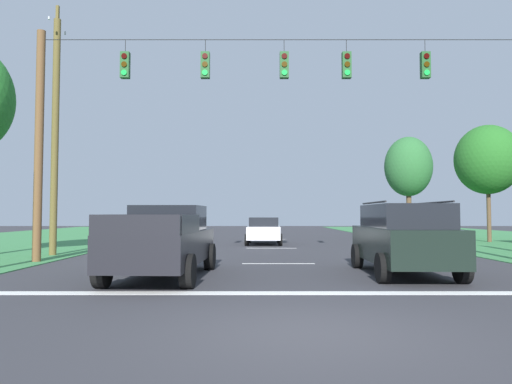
% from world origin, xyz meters
% --- Properties ---
extents(ground_plane, '(120.00, 120.00, 0.00)m').
position_xyz_m(ground_plane, '(0.00, 0.00, 0.00)').
color(ground_plane, '#333338').
extents(stop_bar_stripe, '(15.25, 0.45, 0.01)m').
position_xyz_m(stop_bar_stripe, '(0.00, 3.35, 0.00)').
color(stop_bar_stripe, white).
rests_on(stop_bar_stripe, ground).
extents(lane_dash_0, '(2.50, 0.15, 0.01)m').
position_xyz_m(lane_dash_0, '(0.00, 9.35, 0.00)').
color(lane_dash_0, white).
rests_on(lane_dash_0, ground).
extents(lane_dash_1, '(2.50, 0.15, 0.01)m').
position_xyz_m(lane_dash_1, '(0.00, 16.59, 0.00)').
color(lane_dash_1, white).
rests_on(lane_dash_1, ground).
extents(lane_dash_2, '(2.50, 0.15, 0.01)m').
position_xyz_m(lane_dash_2, '(0.00, 24.92, 0.00)').
color(lane_dash_2, white).
rests_on(lane_dash_2, ground).
extents(lane_dash_3, '(2.50, 0.15, 0.01)m').
position_xyz_m(lane_dash_3, '(0.00, 31.20, 0.00)').
color(lane_dash_3, white).
rests_on(lane_dash_3, ground).
extents(lane_dash_4, '(2.50, 0.15, 0.01)m').
position_xyz_m(lane_dash_4, '(0.00, 37.12, 0.00)').
color(lane_dash_4, white).
rests_on(lane_dash_4, ground).
extents(overhead_signal_span, '(17.74, 0.31, 8.36)m').
position_xyz_m(overhead_signal_span, '(0.12, 9.79, 4.80)').
color(overhead_signal_span, brown).
rests_on(overhead_signal_span, ground).
extents(pickup_truck, '(2.45, 5.47, 1.95)m').
position_xyz_m(pickup_truck, '(-3.26, 5.91, 0.97)').
color(pickup_truck, black).
rests_on(pickup_truck, ground).
extents(suv_black, '(2.30, 4.84, 2.05)m').
position_xyz_m(suv_black, '(3.37, 6.33, 1.06)').
color(suv_black, black).
rests_on(suv_black, ground).
extents(distant_car_crossing_white, '(2.11, 4.35, 1.52)m').
position_xyz_m(distant_car_crossing_white, '(-0.33, 19.79, 0.79)').
color(distant_car_crossing_white, silver).
rests_on(distant_car_crossing_white, ground).
extents(utility_pole_far_right, '(0.29, 1.65, 10.48)m').
position_xyz_m(utility_pole_far_right, '(-9.13, 12.41, 5.11)').
color(utility_pole_far_right, brown).
rests_on(utility_pole_far_right, ground).
extents(tree_roadside_right, '(3.48, 3.48, 7.46)m').
position_xyz_m(tree_roadside_right, '(10.57, 27.72, 5.21)').
color(tree_roadside_right, brown).
rests_on(tree_roadside_right, ground).
extents(tree_roadside_left, '(3.85, 3.85, 7.13)m').
position_xyz_m(tree_roadside_left, '(13.33, 21.41, 5.01)').
color(tree_roadside_left, brown).
rests_on(tree_roadside_left, ground).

